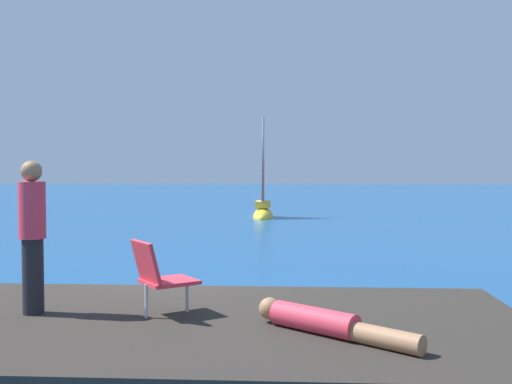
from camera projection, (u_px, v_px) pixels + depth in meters
name	position (u px, v px, depth m)	size (l,w,h in m)	color
ground_plane	(189.00, 327.00, 9.91)	(160.00, 160.00, 0.00)	navy
shore_ledge	(156.00, 370.00, 6.24)	(7.64, 3.49, 1.07)	#2D2823
boulder_inland	(48.00, 364.00, 8.06)	(1.30, 1.04, 0.71)	#2B2A25
sailboat_near	(263.00, 211.00, 31.17)	(1.13, 3.09, 5.69)	yellow
person_sunbather	(326.00, 323.00, 5.62)	(1.43, 1.24, 0.25)	#DB384C
person_standing	(32.00, 232.00, 6.40)	(0.28, 0.28, 1.62)	black
beach_chair	(159.00, 274.00, 6.32)	(0.76, 0.74, 0.80)	#E03342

